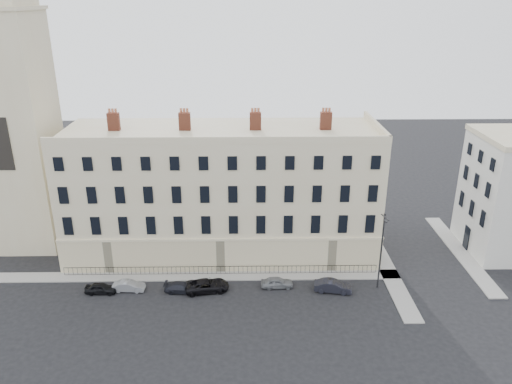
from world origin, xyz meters
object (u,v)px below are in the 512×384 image
car_a (101,288)px  car_d (207,285)px  car_c (182,287)px  car_f (333,286)px  car_b (129,286)px  streetlamp (382,248)px  car_e (277,282)px

car_a → car_d: (11.15, 0.22, 0.09)m
car_c → car_f: size_ratio=0.94×
car_a → car_f: car_f is taller
car_c → car_f: 15.96m
car_c → car_f: car_f is taller
car_d → car_f: size_ratio=1.18×
car_b → car_f: bearing=-88.3°
car_f → car_d: bearing=97.6°
car_a → car_c: car_a is taller
streetlamp → car_f: bearing=174.6°
car_c → car_d: car_d is taller
car_e → car_f: size_ratio=0.87×
car_d → streetlamp: 18.73m
car_a → car_b: 2.88m
car_e → car_f: 5.92m
car_a → car_c: size_ratio=0.89×
car_d → car_e: size_ratio=1.35×
car_d → car_b: bearing=79.1°
streetlamp → car_c: bearing=168.6°
car_c → car_d: 2.65m
car_b → car_f: (21.62, -0.54, 0.09)m
car_b → streetlamp: size_ratio=0.39×
streetlamp → car_d: bearing=168.2°
car_d → car_e: bearing=-95.2°
car_d → car_e: (7.47, 0.58, -0.06)m
car_c → car_d: size_ratio=0.80×
car_a → car_d: bearing=-87.8°
car_b → car_e: (15.77, 0.40, 0.03)m
car_a → car_d: size_ratio=0.71×
car_c → car_d: (2.64, 0.16, 0.11)m
car_a → car_e: size_ratio=0.96×
car_b → car_c: bearing=-90.3°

